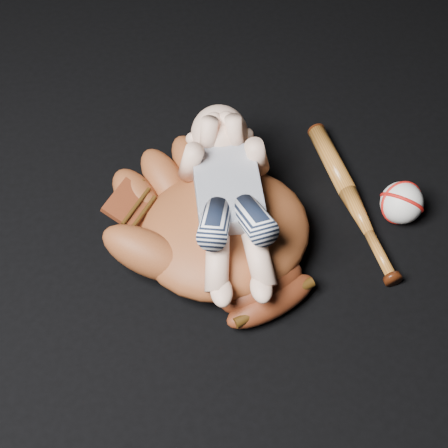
{
  "coord_description": "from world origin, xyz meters",
  "views": [
    {
      "loc": [
        -0.2,
        -0.79,
        1.02
      ],
      "look_at": [
        -0.07,
        -0.06,
        0.07
      ],
      "focal_mm": 55.0,
      "sensor_mm": 36.0,
      "label": 1
    }
  ],
  "objects": [
    {
      "name": "baseball_glove",
      "position": [
        -0.07,
        -0.06,
        0.07
      ],
      "size": [
        0.52,
        0.55,
        0.14
      ],
      "primitive_type": null,
      "rotation": [
        0.0,
        0.0,
        0.37
      ],
      "color": "brown",
      "rests_on": "ground"
    },
    {
      "name": "newborn_baby",
      "position": [
        -0.06,
        -0.05,
        0.13
      ],
      "size": [
        0.21,
        0.41,
        0.16
      ],
      "primitive_type": null,
      "rotation": [
        0.0,
        0.0,
        -0.07
      ],
      "color": "#E2AF92",
      "rests_on": "baseball_glove"
    },
    {
      "name": "baseball",
      "position": [
        0.27,
        -0.05,
        0.04
      ],
      "size": [
        0.1,
        0.1,
        0.08
      ],
      "primitive_type": "sphere",
      "rotation": [
        0.0,
        0.0,
        -0.31
      ],
      "color": "white",
      "rests_on": "ground"
    },
    {
      "name": "baseball_bat",
      "position": [
        0.19,
        -0.01,
        0.02
      ],
      "size": [
        0.07,
        0.39,
        0.04
      ],
      "primitive_type": null,
      "rotation": [
        0.0,
        0.0,
        0.09
      ],
      "color": "#A05B1F",
      "rests_on": "ground"
    }
  ]
}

